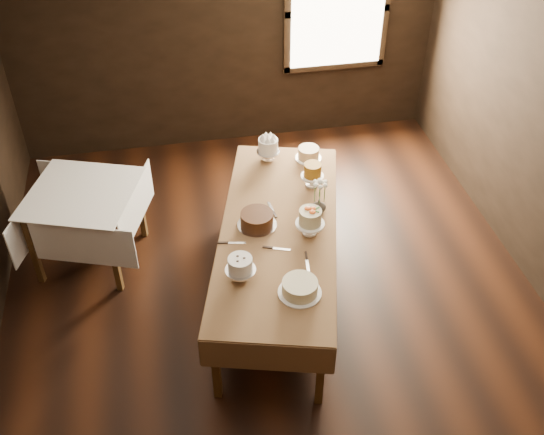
{
  "coord_description": "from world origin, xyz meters",
  "views": [
    {
      "loc": [
        -0.8,
        -3.95,
        4.47
      ],
      "look_at": [
        0.0,
        0.2,
        0.95
      ],
      "focal_mm": 42.14,
      "sensor_mm": 36.0,
      "label": 1
    }
  ],
  "objects_px": {
    "cake_speckled": "(309,154)",
    "side_table": "(83,201)",
    "cake_server_b": "(308,266)",
    "cake_server_c": "(271,207)",
    "cake_chocolate": "(257,220)",
    "cake_cream": "(300,288)",
    "cake_swirl": "(240,269)",
    "cake_caramel": "(312,176)",
    "cake_server_e": "(237,243)",
    "cake_meringue": "(268,150)",
    "cake_server_d": "(318,212)",
    "cake_server_a": "(282,249)",
    "display_table": "(278,233)",
    "flower_vase": "(319,206)",
    "cake_flowers": "(310,223)"
  },
  "relations": [
    {
      "from": "cake_speckled",
      "to": "cake_swirl",
      "type": "xyz_separation_m",
      "value": [
        -0.93,
        -1.56,
        0.04
      ]
    },
    {
      "from": "flower_vase",
      "to": "side_table",
      "type": "bearing_deg",
      "value": 162.7
    },
    {
      "from": "display_table",
      "to": "cake_server_c",
      "type": "height_order",
      "value": "cake_server_c"
    },
    {
      "from": "cake_meringue",
      "to": "cake_server_c",
      "type": "bearing_deg",
      "value": -98.81
    },
    {
      "from": "cake_server_a",
      "to": "cake_caramel",
      "type": "bearing_deg",
      "value": 80.29
    },
    {
      "from": "cake_server_b",
      "to": "cake_server_c",
      "type": "bearing_deg",
      "value": -161.79
    },
    {
      "from": "cake_chocolate",
      "to": "cake_cream",
      "type": "xyz_separation_m",
      "value": [
        0.19,
        -0.87,
        -0.01
      ]
    },
    {
      "from": "display_table",
      "to": "cake_meringue",
      "type": "distance_m",
      "value": 1.09
    },
    {
      "from": "cake_caramel",
      "to": "cake_speckled",
      "type": "bearing_deg",
      "value": 80.89
    },
    {
      "from": "cake_caramel",
      "to": "cake_swirl",
      "type": "relative_size",
      "value": 1.02
    },
    {
      "from": "cake_chocolate",
      "to": "cake_caramel",
      "type": "bearing_deg",
      "value": 38.28
    },
    {
      "from": "cake_chocolate",
      "to": "cake_flowers",
      "type": "xyz_separation_m",
      "value": [
        0.43,
        -0.18,
        0.05
      ]
    },
    {
      "from": "cake_cream",
      "to": "flower_vase",
      "type": "bearing_deg",
      "value": 67.66
    },
    {
      "from": "cake_server_d",
      "to": "flower_vase",
      "type": "bearing_deg",
      "value": 23.4
    },
    {
      "from": "cake_chocolate",
      "to": "cake_swirl",
      "type": "distance_m",
      "value": 0.67
    },
    {
      "from": "cake_speckled",
      "to": "cake_server_c",
      "type": "relative_size",
      "value": 1.23
    },
    {
      "from": "cake_meringue",
      "to": "cake_chocolate",
      "type": "bearing_deg",
      "value": -106.09
    },
    {
      "from": "display_table",
      "to": "cake_server_c",
      "type": "distance_m",
      "value": 0.31
    },
    {
      "from": "side_table",
      "to": "cake_swirl",
      "type": "xyz_separation_m",
      "value": [
        1.31,
        -1.38,
        0.17
      ]
    },
    {
      "from": "cake_meringue",
      "to": "cake_swirl",
      "type": "relative_size",
      "value": 1.01
    },
    {
      "from": "cake_swirl",
      "to": "cake_server_c",
      "type": "xyz_separation_m",
      "value": [
        0.41,
        0.86,
        -0.1
      ]
    },
    {
      "from": "side_table",
      "to": "cake_server_d",
      "type": "height_order",
      "value": "side_table"
    },
    {
      "from": "side_table",
      "to": "cake_chocolate",
      "type": "relative_size",
      "value": 3.44
    },
    {
      "from": "cake_meringue",
      "to": "cake_cream",
      "type": "xyz_separation_m",
      "value": [
        -0.1,
        -1.86,
        -0.06
      ]
    },
    {
      "from": "cake_server_d",
      "to": "cake_flowers",
      "type": "bearing_deg",
      "value": -148.35
    },
    {
      "from": "side_table",
      "to": "cake_server_a",
      "type": "xyz_separation_m",
      "value": [
        1.7,
        -1.1,
        0.08
      ]
    },
    {
      "from": "cake_chocolate",
      "to": "cake_server_b",
      "type": "relative_size",
      "value": 1.5
    },
    {
      "from": "cake_chocolate",
      "to": "cake_server_e",
      "type": "bearing_deg",
      "value": -136.56
    },
    {
      "from": "cake_cream",
      "to": "cake_server_a",
      "type": "xyz_separation_m",
      "value": [
        -0.04,
        0.53,
        -0.05
      ]
    },
    {
      "from": "cake_cream",
      "to": "cake_server_b",
      "type": "xyz_separation_m",
      "value": [
        0.13,
        0.29,
        -0.05
      ]
    },
    {
      "from": "cake_server_b",
      "to": "cake_server_e",
      "type": "relative_size",
      "value": 1.0
    },
    {
      "from": "cake_server_b",
      "to": "flower_vase",
      "type": "height_order",
      "value": "flower_vase"
    },
    {
      "from": "cake_server_e",
      "to": "flower_vase",
      "type": "xyz_separation_m",
      "value": [
        0.79,
        0.29,
        0.06
      ]
    },
    {
      "from": "display_table",
      "to": "side_table",
      "type": "height_order",
      "value": "side_table"
    },
    {
      "from": "cake_speckled",
      "to": "cake_cream",
      "type": "height_order",
      "value": "cake_speckled"
    },
    {
      "from": "cake_caramel",
      "to": "cake_server_a",
      "type": "xyz_separation_m",
      "value": [
        -0.47,
        -0.83,
        -0.11
      ]
    },
    {
      "from": "cake_server_c",
      "to": "cake_server_d",
      "type": "bearing_deg",
      "value": -118.75
    },
    {
      "from": "cake_caramel",
      "to": "flower_vase",
      "type": "relative_size",
      "value": 1.89
    },
    {
      "from": "display_table",
      "to": "cake_server_b",
      "type": "xyz_separation_m",
      "value": [
        0.14,
        -0.51,
        0.06
      ]
    },
    {
      "from": "cake_server_c",
      "to": "flower_vase",
      "type": "distance_m",
      "value": 0.45
    },
    {
      "from": "cake_server_c",
      "to": "cake_server_d",
      "type": "xyz_separation_m",
      "value": [
        0.4,
        -0.16,
        0.0
      ]
    },
    {
      "from": "cake_cream",
      "to": "cake_server_d",
      "type": "height_order",
      "value": "cake_cream"
    },
    {
      "from": "cake_speckled",
      "to": "side_table",
      "type": "bearing_deg",
      "value": -175.37
    },
    {
      "from": "display_table",
      "to": "cake_server_e",
      "type": "relative_size",
      "value": 11.47
    },
    {
      "from": "cake_cream",
      "to": "cake_server_e",
      "type": "relative_size",
      "value": 1.45
    },
    {
      "from": "cake_meringue",
      "to": "cake_server_d",
      "type": "height_order",
      "value": "cake_meringue"
    },
    {
      "from": "cake_server_e",
      "to": "cake_flowers",
      "type": "bearing_deg",
      "value": 11.52
    },
    {
      "from": "cake_chocolate",
      "to": "cake_flowers",
      "type": "height_order",
      "value": "cake_flowers"
    },
    {
      "from": "cake_server_d",
      "to": "cake_caramel",
      "type": "bearing_deg",
      "value": 53.82
    },
    {
      "from": "cake_meringue",
      "to": "cake_cream",
      "type": "distance_m",
      "value": 1.87
    }
  ]
}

